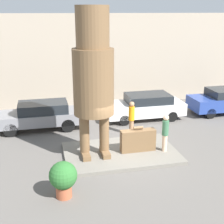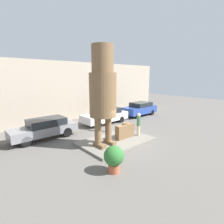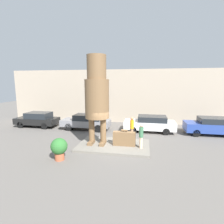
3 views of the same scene
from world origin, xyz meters
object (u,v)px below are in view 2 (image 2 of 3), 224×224
(tourist, at_px, (139,123))
(parked_car_white, at_px, (105,115))
(parked_car_grey, at_px, (45,128))
(statue_figure, at_px, (103,89))
(parked_car_blue, at_px, (140,109))
(worker_hivis, at_px, (109,120))
(giant_suitcase, at_px, (125,131))
(planter_pot, at_px, (114,157))

(tourist, height_order, parked_car_white, tourist)
(parked_car_white, bearing_deg, parked_car_grey, 3.44)
(statue_figure, height_order, parked_car_white, statue_figure)
(parked_car_blue, bearing_deg, statue_figure, 25.99)
(parked_car_white, xyz_separation_m, parked_car_blue, (5.17, -0.05, 0.03))
(parked_car_blue, distance_m, worker_hivis, 7.02)
(parked_car_white, bearing_deg, giant_suitcase, 67.47)
(tourist, relative_size, worker_hivis, 0.95)
(statue_figure, distance_m, tourist, 4.10)
(tourist, distance_m, planter_pot, 5.23)
(parked_car_white, distance_m, planter_pot, 8.92)
(parked_car_white, distance_m, parked_car_blue, 5.17)
(statue_figure, height_order, worker_hivis, statue_figure)
(planter_pot, relative_size, worker_hivis, 0.74)
(statue_figure, xyz_separation_m, parked_car_blue, (8.96, 4.37, -2.95))
(statue_figure, xyz_separation_m, parked_car_grey, (-2.22, 4.05, -2.96))
(parked_car_white, relative_size, planter_pot, 3.50)
(tourist, height_order, planter_pot, tourist)
(tourist, height_order, worker_hivis, tourist)
(giant_suitcase, bearing_deg, planter_pot, -142.54)
(parked_car_grey, height_order, parked_car_blue, parked_car_blue)
(giant_suitcase, bearing_deg, parked_car_white, 67.47)
(planter_pot, distance_m, worker_hivis, 6.23)
(parked_car_grey, bearing_deg, statue_figure, 118.71)
(giant_suitcase, height_order, parked_car_white, parked_car_white)
(statue_figure, bearing_deg, parked_car_grey, 118.71)
(worker_hivis, bearing_deg, parked_car_blue, 18.28)
(parked_car_grey, relative_size, parked_car_blue, 1.10)
(parked_car_blue, bearing_deg, tourist, 38.70)
(parked_car_white, bearing_deg, statue_figure, 49.38)
(tourist, xyz_separation_m, parked_car_blue, (5.87, 4.70, -0.27))
(giant_suitcase, xyz_separation_m, parked_car_blue, (7.02, 4.41, 0.16))
(parked_car_grey, distance_m, worker_hivis, 4.90)
(tourist, xyz_separation_m, worker_hivis, (-0.79, 2.50, -0.10))
(statue_figure, bearing_deg, planter_pot, -119.76)
(statue_figure, bearing_deg, tourist, -6.23)
(parked_car_blue, bearing_deg, parked_car_white, -0.55)
(parked_car_grey, bearing_deg, giant_suitcase, 135.39)
(statue_figure, bearing_deg, parked_car_blue, 25.99)
(planter_pot, bearing_deg, worker_hivis, 51.77)
(parked_car_white, distance_m, worker_hivis, 2.71)
(giant_suitcase, bearing_deg, parked_car_blue, 32.15)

